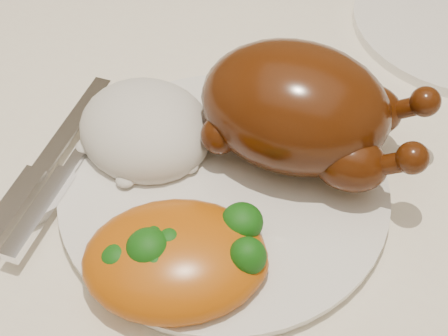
% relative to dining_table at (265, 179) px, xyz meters
% --- Properties ---
extents(dining_table, '(1.60, 0.90, 0.76)m').
position_rel_dining_table_xyz_m(dining_table, '(0.00, 0.00, 0.00)').
color(dining_table, brown).
rests_on(dining_table, floor).
extents(tablecloth, '(1.73, 1.03, 0.18)m').
position_rel_dining_table_xyz_m(tablecloth, '(0.00, 0.00, 0.07)').
color(tablecloth, white).
rests_on(tablecloth, dining_table).
extents(dinner_plate, '(0.34, 0.34, 0.01)m').
position_rel_dining_table_xyz_m(dinner_plate, '(-0.01, -0.11, 0.11)').
color(dinner_plate, white).
rests_on(dinner_plate, tablecloth).
extents(roast_chicken, '(0.19, 0.12, 0.10)m').
position_rel_dining_table_xyz_m(roast_chicken, '(0.04, -0.05, 0.16)').
color(roast_chicken, '#4D1E08').
rests_on(roast_chicken, dinner_plate).
extents(rice_mound, '(0.15, 0.15, 0.06)m').
position_rel_dining_table_xyz_m(rice_mound, '(-0.09, -0.08, 0.13)').
color(rice_mound, silver).
rests_on(rice_mound, dinner_plate).
extents(mac_and_cheese, '(0.16, 0.15, 0.05)m').
position_rel_dining_table_xyz_m(mac_and_cheese, '(-0.01, -0.19, 0.13)').
color(mac_and_cheese, '#BB4B0C').
rests_on(mac_and_cheese, dinner_plate).
extents(cutlery, '(0.04, 0.20, 0.01)m').
position_rel_dining_table_xyz_m(cutlery, '(-0.14, -0.16, 0.12)').
color(cutlery, silver).
rests_on(cutlery, dinner_plate).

